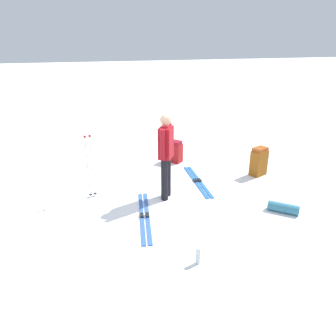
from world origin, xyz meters
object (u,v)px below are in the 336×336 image
Objects in this scene: backpack_bright at (175,152)px; ski_poles_planted_near at (90,164)px; backpack_large_dark at (259,162)px; sleeping_mat_rolled at (283,208)px; ski_pair_far at (145,216)px; thermos_bottle at (198,256)px; ski_pair_near at (197,181)px; skier_standing at (166,152)px.

ski_poles_planted_near is (2.17, 1.42, 0.44)m from backpack_bright.
backpack_large_dark reaches higher than sleeping_mat_rolled.
ski_pair_far is 1.54m from thermos_bottle.
ski_pair_near is 2.58× the size of backpack_large_dark.
ski_poles_planted_near is at bearing 33.24° from backpack_bright.
ski_poles_planted_near is (0.83, -1.06, 0.71)m from ski_pair_far.
backpack_bright is at bearing -118.32° from ski_pair_far.
ski_pair_near is (-0.88, -0.53, -0.94)m from skier_standing.
sleeping_mat_rolled is (-1.90, 1.18, -0.86)m from skier_standing.
backpack_bright reaches higher than ski_pair_near.
thermos_bottle is at bearing 77.27° from backpack_bright.
skier_standing is at bearing 31.22° from ski_pair_near.
skier_standing is 2.51m from backpack_large_dark.
ski_pair_near is 6.63× the size of thermos_bottle.
ski_pair_near is at bearing -177.64° from ski_poles_planted_near.
ski_pair_near is 1.34× the size of ski_poles_planted_near.
skier_standing is 0.99× the size of ski_pair_near.
ski_pair_far is 3.18× the size of backpack_bright.
ski_pair_far is at bearing 128.08° from ski_poles_planted_near.
thermos_bottle is at bearing 24.21° from sleeping_mat_rolled.
ski_pair_near is at bearing -1.30° from backpack_large_dark.
thermos_bottle reaches higher than ski_pair_near.
skier_standing is 6.54× the size of thermos_bottle.
ski_poles_planted_near is 4.97× the size of thermos_bottle.
backpack_large_dark is at bearing 178.70° from ski_pair_near.
backpack_large_dark is 3.81m from ski_poles_planted_near.
ski_pair_far is 6.88× the size of thermos_bottle.
ski_pair_far is at bearing 20.81° from backpack_large_dark.
sleeping_mat_rolled is 2.12× the size of thermos_bottle.
skier_standing is at bearing -93.63° from thermos_bottle.
ski_pair_near is at bearing -141.60° from ski_pair_far.
skier_standing is at bearing 67.78° from backpack_bright.
backpack_bright is (-0.76, -1.86, -0.68)m from skier_standing.
sleeping_mat_rolled is at bearing 110.50° from backpack_bright.
sleeping_mat_rolled is (-2.48, 0.56, 0.08)m from ski_pair_far.
backpack_bright is 0.44× the size of ski_poles_planted_near.
ski_pair_far is at bearing 47.11° from skier_standing.
sleeping_mat_rolled reaches higher than ski_pair_near.
ski_pair_near is 2.00m from sleeping_mat_rolled.
backpack_bright reaches higher than thermos_bottle.
skier_standing reaches higher than backpack_large_dark.
thermos_bottle reaches higher than ski_pair_far.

